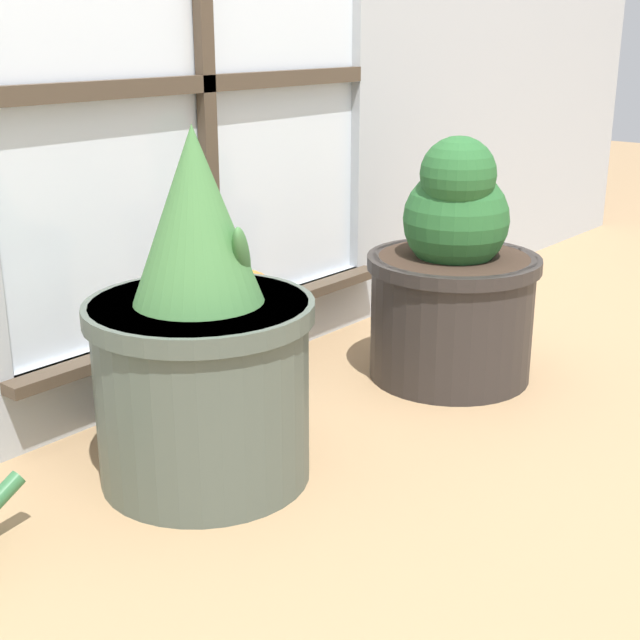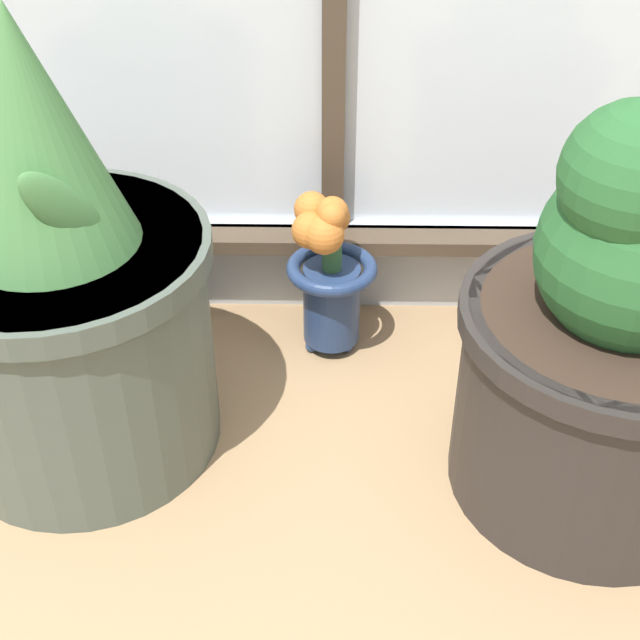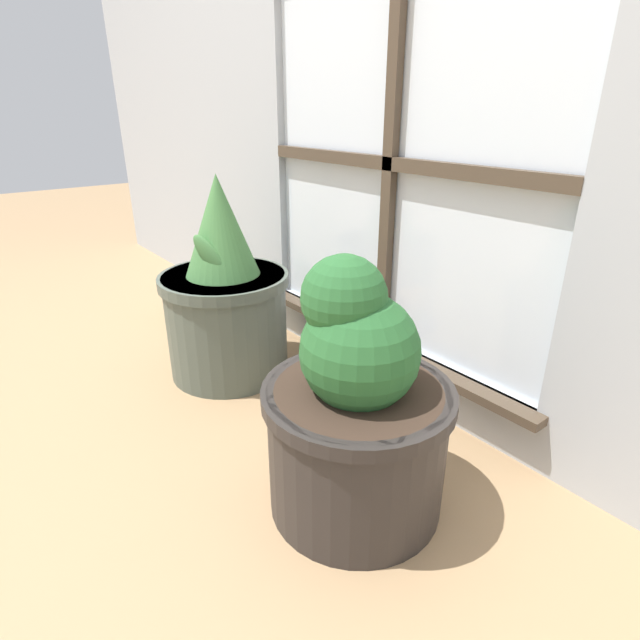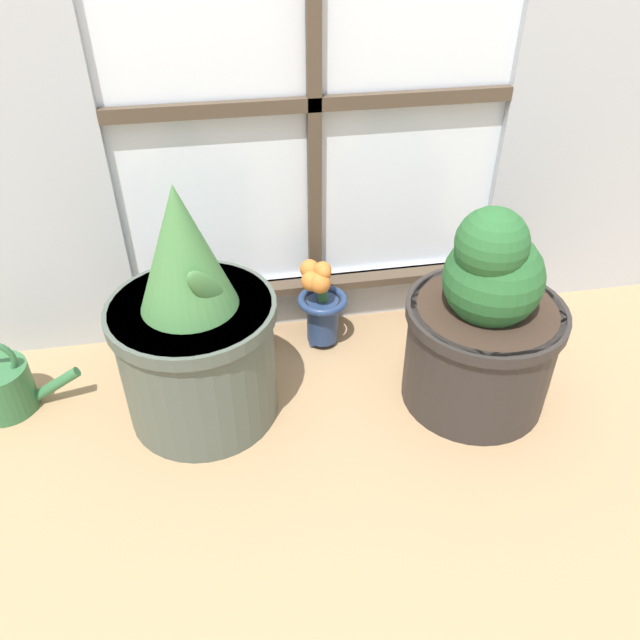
{
  "view_description": "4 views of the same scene",
  "coord_description": "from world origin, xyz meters",
  "px_view_note": "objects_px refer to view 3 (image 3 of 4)",
  "views": [
    {
      "loc": [
        -1.35,
        -0.89,
        0.79
      ],
      "look_at": [
        -0.01,
        0.23,
        0.21
      ],
      "focal_mm": 50.0,
      "sensor_mm": 36.0,
      "label": 1
    },
    {
      "loc": [
        0.0,
        -0.74,
        0.93
      ],
      "look_at": [
        -0.01,
        0.25,
        0.19
      ],
      "focal_mm": 50.0,
      "sensor_mm": 36.0,
      "label": 2
    },
    {
      "loc": [
        0.99,
        -0.45,
        0.82
      ],
      "look_at": [
        0.05,
        0.28,
        0.3
      ],
      "focal_mm": 28.0,
      "sensor_mm": 36.0,
      "label": 3
    },
    {
      "loc": [
        -0.27,
        -1.0,
        1.18
      ],
      "look_at": [
        -0.04,
        0.27,
        0.21
      ],
      "focal_mm": 35.0,
      "sensor_mm": 36.0,
      "label": 4
    }
  ],
  "objects_px": {
    "flower_vase": "(349,346)",
    "watering_can": "(191,300)",
    "potted_plant_right": "(356,414)",
    "potted_plant_left": "(225,299)"
  },
  "relations": [
    {
      "from": "potted_plant_left",
      "to": "potted_plant_right",
      "type": "distance_m",
      "value": 0.71
    },
    {
      "from": "potted_plant_right",
      "to": "watering_can",
      "type": "xyz_separation_m",
      "value": [
        -1.22,
        0.17,
        -0.16
      ]
    },
    {
      "from": "potted_plant_left",
      "to": "potted_plant_right",
      "type": "relative_size",
      "value": 1.13
    },
    {
      "from": "potted_plant_right",
      "to": "flower_vase",
      "type": "xyz_separation_m",
      "value": [
        -0.36,
        0.3,
        -0.08
      ]
    },
    {
      "from": "flower_vase",
      "to": "watering_can",
      "type": "xyz_separation_m",
      "value": [
        -0.86,
        -0.12,
        -0.08
      ]
    },
    {
      "from": "potted_plant_left",
      "to": "flower_vase",
      "type": "height_order",
      "value": "potted_plant_left"
    },
    {
      "from": "flower_vase",
      "to": "watering_can",
      "type": "relative_size",
      "value": 1.0
    },
    {
      "from": "potted_plant_right",
      "to": "watering_can",
      "type": "relative_size",
      "value": 2.03
    },
    {
      "from": "flower_vase",
      "to": "potted_plant_right",
      "type": "bearing_deg",
      "value": -39.41
    },
    {
      "from": "potted_plant_left",
      "to": "watering_can",
      "type": "bearing_deg",
      "value": 169.38
    }
  ]
}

